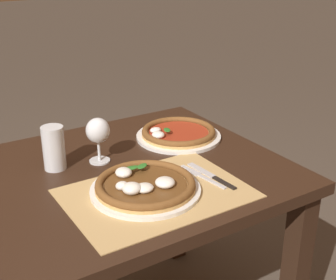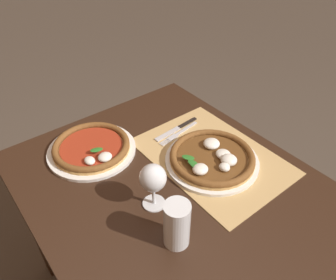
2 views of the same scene
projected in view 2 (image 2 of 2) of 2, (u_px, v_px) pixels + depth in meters
The scene contains 8 objects.
dining_table at pixel (186, 220), 1.09m from camera, with size 1.19×0.86×0.74m.
paper_placemat at pixel (212, 156), 1.17m from camera, with size 0.53×0.37×0.00m, color tan.
pizza_near at pixel (212, 158), 1.13m from camera, with size 0.33×0.33×0.05m.
pizza_far at pixel (92, 148), 1.18m from camera, with size 0.32×0.32×0.05m.
wine_glass at pixel (153, 180), 0.94m from camera, with size 0.08×0.08×0.16m.
pint_glass at pixel (177, 225), 0.86m from camera, with size 0.07×0.07×0.15m.
fork at pixel (179, 133), 1.27m from camera, with size 0.04×0.20×0.00m.
knife at pixel (176, 129), 1.29m from camera, with size 0.03×0.22×0.01m.
Camera 2 is at (-0.50, 0.47, 1.52)m, focal length 35.00 mm.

